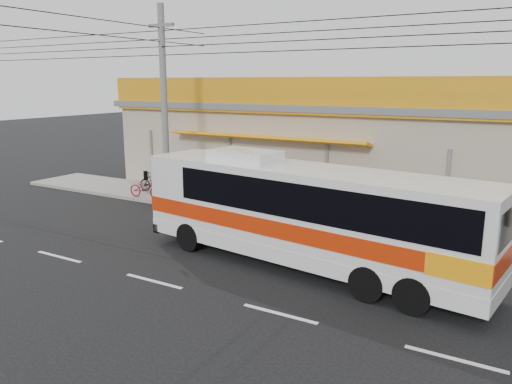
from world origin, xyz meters
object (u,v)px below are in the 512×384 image
coach_bus (310,210)px  motorbike_dark (153,182)px  utility_pole (162,42)px  motorbike_red (145,188)px

coach_bus → motorbike_dark: coach_bus is taller
motorbike_dark → utility_pole: size_ratio=0.05×
utility_pole → motorbike_red: bearing=164.3°
coach_bus → motorbike_dark: 12.07m
coach_bus → utility_pole: (-8.46, 3.59, 5.31)m
coach_bus → motorbike_red: bearing=165.8°
motorbike_dark → utility_pole: utility_pole is taller
coach_bus → utility_pole: size_ratio=0.33×
coach_bus → motorbike_red: size_ratio=6.28×
coach_bus → motorbike_red: coach_bus is taller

